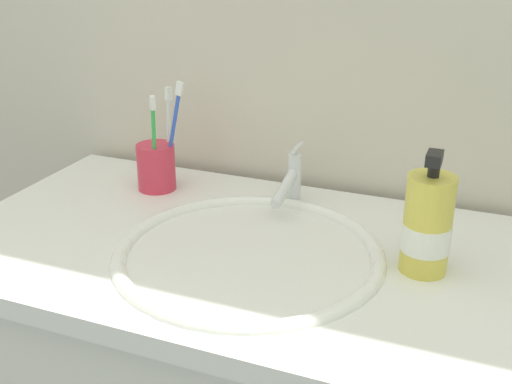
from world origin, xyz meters
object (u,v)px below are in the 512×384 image
(toothbrush_cup, at_px, (156,167))
(toothbrush_blue, at_px, (173,130))
(toothbrush_green, at_px, (154,138))
(toothbrush_white, at_px, (168,129))
(soap_dispenser, at_px, (427,226))
(faucet, at_px, (291,180))

(toothbrush_cup, relative_size, toothbrush_blue, 0.43)
(toothbrush_green, relative_size, toothbrush_white, 0.98)
(toothbrush_cup, xyz_separation_m, toothbrush_blue, (0.04, 0.00, 0.08))
(toothbrush_green, relative_size, soap_dispenser, 0.99)
(toothbrush_white, relative_size, soap_dispenser, 1.01)
(toothbrush_cup, relative_size, soap_dispenser, 0.48)
(toothbrush_blue, height_order, toothbrush_green, toothbrush_blue)
(toothbrush_white, distance_m, soap_dispenser, 0.52)
(toothbrush_blue, bearing_deg, faucet, 4.31)
(toothbrush_green, bearing_deg, faucet, 9.47)
(faucet, relative_size, toothbrush_blue, 0.69)
(faucet, distance_m, toothbrush_green, 0.26)
(faucet, xyz_separation_m, toothbrush_green, (-0.25, -0.04, 0.06))
(toothbrush_blue, relative_size, toothbrush_white, 1.11)
(soap_dispenser, bearing_deg, toothbrush_blue, 164.57)
(faucet, height_order, soap_dispenser, soap_dispenser)
(toothbrush_white, height_order, soap_dispenser, toothbrush_white)
(toothbrush_blue, distance_m, toothbrush_white, 0.03)
(toothbrush_blue, height_order, toothbrush_white, toothbrush_blue)
(toothbrush_green, height_order, toothbrush_white, toothbrush_white)
(toothbrush_blue, bearing_deg, toothbrush_green, -136.90)
(toothbrush_cup, bearing_deg, faucet, 4.45)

